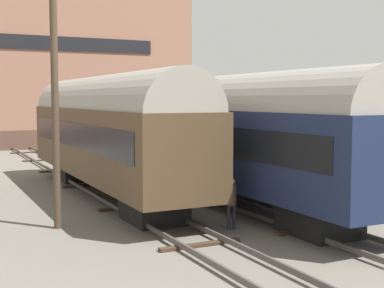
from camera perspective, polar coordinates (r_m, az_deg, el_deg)
ground_plane at (r=20.38m, az=7.12°, el=-7.39°), size 200.00×200.00×0.00m
track_left at (r=18.49m, az=-3.41°, el=-8.17°), size 2.60×60.00×0.26m
track_middle at (r=20.35m, az=7.13°, el=-6.99°), size 2.60×60.00×0.26m
track_right at (r=22.77m, az=15.62°, el=-5.87°), size 2.60×60.00×0.26m
train_car_maroon at (r=29.59m, az=4.19°, el=2.42°), size 2.94×18.85×5.34m
train_car_brown at (r=23.64m, az=-9.08°, el=1.67°), size 3.06×16.48×5.32m
train_car_navy at (r=21.75m, az=4.13°, el=1.41°), size 2.97×17.01×5.27m
station_platform at (r=27.02m, az=15.29°, el=-2.36°), size 3.03×10.42×1.08m
bench at (r=26.53m, az=16.35°, el=-1.27°), size 1.40×0.40×0.91m
person_worker at (r=17.74m, az=4.23°, el=-5.84°), size 0.32×0.32×1.70m
utility_pole at (r=18.07m, az=-14.45°, el=7.05°), size 1.80×0.24×9.77m
warehouse_building at (r=54.37m, az=-17.21°, el=8.76°), size 28.61×13.86×16.43m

